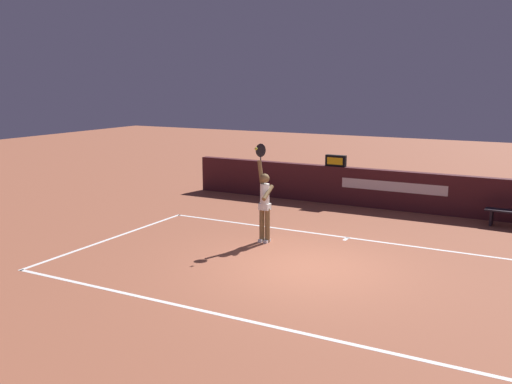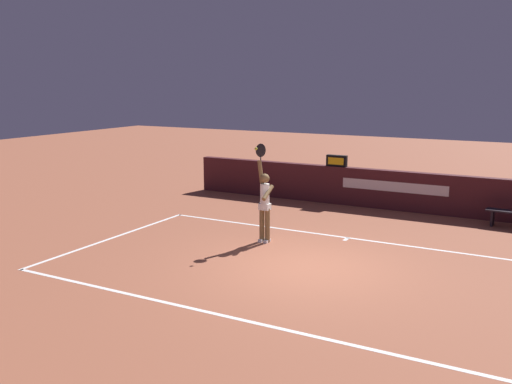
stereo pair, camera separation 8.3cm
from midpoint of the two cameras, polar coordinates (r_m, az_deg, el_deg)
ground_plane at (r=12.55m, az=5.11°, el=-7.57°), size 60.00×60.00×0.00m
court_lines at (r=12.38m, az=4.74°, el=-7.83°), size 10.94×5.90×0.00m
back_wall at (r=18.42m, az=13.13°, el=0.24°), size 13.97×0.29×1.25m
speed_display at (r=18.81m, az=7.97°, el=3.16°), size 0.69×0.18×0.38m
tennis_player at (r=14.14m, az=0.70°, el=-0.97°), size 0.46×0.51×2.53m
tennis_ball at (r=13.68m, az=-0.16°, el=4.41°), size 0.07×0.07×0.07m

